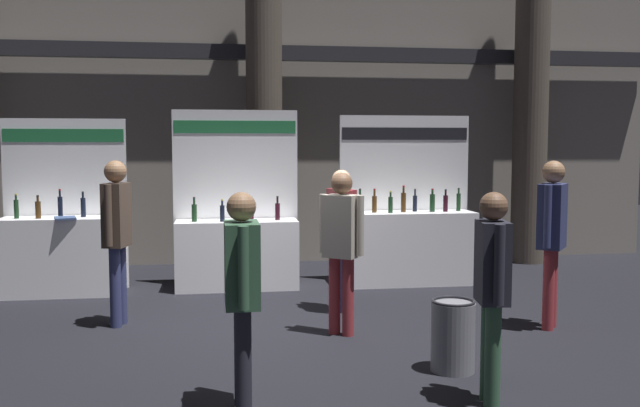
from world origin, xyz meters
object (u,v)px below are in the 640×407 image
(trash_bin, at_px, (453,335))
(visitor_4, at_px, (492,281))
(exhibitor_booth_2, at_px, (409,240))
(visitor_6, at_px, (341,227))
(exhibitor_booth_1, at_px, (237,245))
(visitor_2, at_px, (341,239))
(exhibitor_booth_0, at_px, (63,248))
(visitor_3, at_px, (552,227))
(visitor_7, at_px, (117,228))
(visitor_0, at_px, (242,280))

(trash_bin, distance_m, visitor_4, 1.01)
(exhibitor_booth_2, xyz_separation_m, visitor_6, (-1.27, -1.52, 0.40))
(exhibitor_booth_1, bearing_deg, visitor_2, -68.22)
(exhibitor_booth_0, distance_m, visitor_6, 3.87)
(exhibitor_booth_0, height_order, visitor_2, exhibitor_booth_0)
(exhibitor_booth_2, distance_m, visitor_3, 2.82)
(visitor_2, relative_size, visitor_6, 1.01)
(exhibitor_booth_1, height_order, visitor_7, exhibitor_booth_1)
(visitor_4, bearing_deg, exhibitor_booth_0, -128.64)
(trash_bin, xyz_separation_m, visitor_4, (0.03, -0.78, 0.65))
(visitor_3, bearing_deg, exhibitor_booth_2, -124.16)
(exhibitor_booth_1, distance_m, trash_bin, 4.31)
(visitor_3, bearing_deg, trash_bin, -13.46)
(visitor_0, relative_size, visitor_4, 1.00)
(visitor_6, bearing_deg, exhibitor_booth_2, 128.29)
(trash_bin, height_order, visitor_6, visitor_6)
(exhibitor_booth_1, relative_size, visitor_7, 1.36)
(visitor_2, height_order, visitor_7, visitor_7)
(visitor_7, bearing_deg, visitor_4, -116.25)
(exhibitor_booth_2, bearing_deg, exhibitor_booth_0, -179.46)
(trash_bin, xyz_separation_m, visitor_3, (1.53, 1.23, 0.80))
(visitor_4, bearing_deg, visitor_2, -149.63)
(visitor_0, xyz_separation_m, visitor_4, (1.91, -0.14, -0.03))
(visitor_3, relative_size, visitor_6, 1.07)
(visitor_6, bearing_deg, trash_bin, 2.43)
(exhibitor_booth_1, bearing_deg, exhibitor_booth_2, -0.82)
(visitor_2, height_order, visitor_4, visitor_2)
(visitor_4, xyz_separation_m, visitor_6, (-0.63, 3.12, 0.06))
(exhibitor_booth_0, relative_size, visitor_0, 1.43)
(exhibitor_booth_0, height_order, visitor_6, exhibitor_booth_0)
(visitor_3, height_order, visitor_7, same)
(visitor_3, distance_m, visitor_6, 2.40)
(exhibitor_booth_2, bearing_deg, visitor_2, -119.43)
(exhibitor_booth_0, bearing_deg, visitor_2, -36.73)
(visitor_2, relative_size, visitor_7, 0.94)
(visitor_2, bearing_deg, visitor_0, 96.78)
(exhibitor_booth_2, bearing_deg, visitor_0, -119.47)
(trash_bin, bearing_deg, exhibitor_booth_2, 80.22)
(exhibitor_booth_1, height_order, visitor_6, exhibitor_booth_1)
(trash_bin, xyz_separation_m, visitor_6, (-0.60, 2.34, 0.71))
(exhibitor_booth_0, relative_size, exhibitor_booth_2, 0.97)
(visitor_4, xyz_separation_m, visitor_7, (-3.21, 2.81, 0.13))
(visitor_4, bearing_deg, visitor_0, -85.29)
(trash_bin, xyz_separation_m, visitor_0, (-1.88, -0.64, 0.68))
(visitor_4, distance_m, visitor_7, 4.26)
(visitor_2, distance_m, visitor_3, 2.31)
(visitor_0, relative_size, visitor_2, 0.96)
(trash_bin, bearing_deg, exhibitor_booth_0, 137.40)
(exhibitor_booth_1, height_order, trash_bin, exhibitor_booth_1)
(visitor_2, bearing_deg, visitor_7, 19.49)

